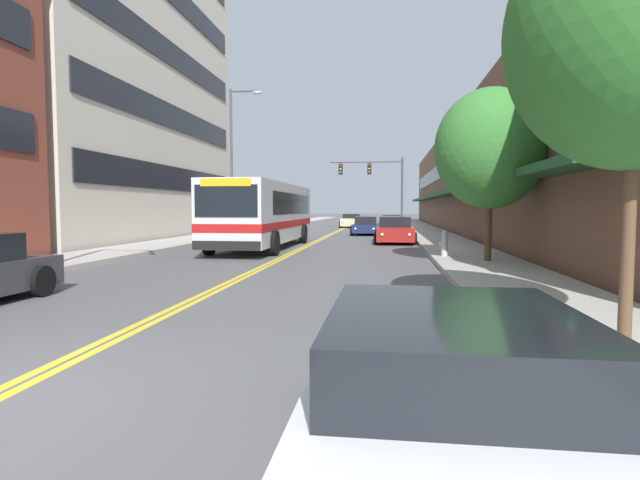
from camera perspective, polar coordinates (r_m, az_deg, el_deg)
ground_plane at (r=41.47m, az=2.19°, el=1.09°), size 240.00×240.00×0.00m
sidewalk_left at (r=42.68m, az=-7.15°, el=1.25°), size 2.92×106.00×0.16m
sidewalk_right at (r=41.40m, az=11.83°, el=1.12°), size 2.92×106.00×0.16m
centre_line at (r=41.47m, az=2.19°, el=1.10°), size 0.34×106.00×0.01m
storefront_row_right at (r=42.23m, az=19.68°, el=6.59°), size 9.10×68.00×8.35m
city_bus at (r=23.80m, az=-6.29°, el=3.21°), size 2.94×11.52×2.98m
car_silver_parked_left_mid at (r=38.83m, az=-4.58°, el=1.84°), size 2.10×4.77×1.33m
car_white_parked_right_foreground at (r=3.55m, az=15.26°, el=-18.15°), size 2.19×4.91×1.19m
car_beige_parked_right_mid at (r=44.58m, az=8.14°, el=2.02°), size 2.06×4.76×1.26m
car_red_parked_right_far at (r=27.26m, az=8.55°, el=1.06°), size 2.17×4.85×1.40m
car_charcoal_parked_right_end at (r=35.06m, az=8.31°, el=1.57°), size 2.15×4.19×1.32m
car_champagne_moving_lead at (r=47.90m, az=3.63°, el=2.18°), size 2.12×4.15×1.31m
car_navy_moving_second at (r=35.41m, az=5.26°, el=1.59°), size 1.98×4.67×1.27m
traffic_signal_mast at (r=43.42m, az=6.47°, el=7.02°), size 6.30×0.38×6.17m
street_lamp_left_far at (r=30.48m, az=-9.69°, el=9.84°), size 1.97×0.28×8.88m
street_tree_right_near at (r=7.97m, az=32.44°, el=19.58°), size 3.24×3.24×5.77m
street_tree_right_mid at (r=17.25m, az=18.86°, el=9.84°), size 3.53×3.53×5.57m
fire_hydrant at (r=18.35m, az=14.03°, el=-0.37°), size 0.31×0.23×0.92m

